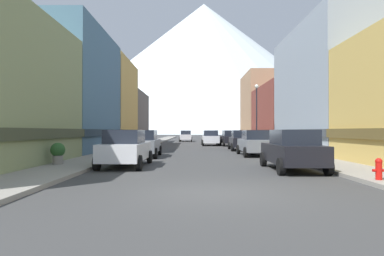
{
  "coord_description": "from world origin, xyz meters",
  "views": [
    {
      "loc": [
        -0.59,
        -9.22,
        1.73
      ],
      "look_at": [
        -0.52,
        43.72,
        2.19
      ],
      "focal_mm": 30.98,
      "sensor_mm": 36.0,
      "label": 1
    }
  ],
  "objects_px": {
    "car_driving_1": "(210,138)",
    "pedestrian_1": "(109,143)",
    "pedestrian_0": "(141,138)",
    "streetlamp_right": "(256,106)",
    "car_right_0": "(292,150)",
    "fire_hydrant_near": "(378,168)",
    "car_driving_0": "(185,136)",
    "potted_plant_0": "(57,152)",
    "car_right_1": "(255,143)",
    "car_left_0": "(125,148)",
    "car_left_1": "(143,143)",
    "car_right_2": "(241,140)",
    "car_right_3": "(230,138)"
  },
  "relations": [
    {
      "from": "car_right_3",
      "to": "car_driving_0",
      "type": "height_order",
      "value": "same"
    },
    {
      "from": "fire_hydrant_near",
      "to": "potted_plant_0",
      "type": "xyz_separation_m",
      "value": [
        -12.45,
        5.08,
        0.19
      ]
    },
    {
      "from": "car_right_1",
      "to": "car_driving_0",
      "type": "distance_m",
      "value": 31.45
    },
    {
      "from": "car_right_3",
      "to": "streetlamp_right",
      "type": "xyz_separation_m",
      "value": [
        1.55,
        -7.79,
        3.09
      ]
    },
    {
      "from": "car_driving_0",
      "to": "potted_plant_0",
      "type": "bearing_deg",
      "value": -98.04
    },
    {
      "from": "pedestrian_0",
      "to": "streetlamp_right",
      "type": "distance_m",
      "value": 13.72
    },
    {
      "from": "car_driving_0",
      "to": "car_left_1",
      "type": "bearing_deg",
      "value": -93.93
    },
    {
      "from": "car_right_3",
      "to": "potted_plant_0",
      "type": "xyz_separation_m",
      "value": [
        -10.8,
        -22.39,
        -0.18
      ]
    },
    {
      "from": "potted_plant_0",
      "to": "car_right_0",
      "type": "bearing_deg",
      "value": -6.98
    },
    {
      "from": "car_right_1",
      "to": "car_right_2",
      "type": "relative_size",
      "value": 0.99
    },
    {
      "from": "car_left_1",
      "to": "car_right_3",
      "type": "xyz_separation_m",
      "value": [
        7.6,
        16.17,
        0.0
      ]
    },
    {
      "from": "car_left_1",
      "to": "car_right_0",
      "type": "height_order",
      "value": "same"
    },
    {
      "from": "car_left_1",
      "to": "pedestrian_1",
      "type": "relative_size",
      "value": 2.67
    },
    {
      "from": "car_right_2",
      "to": "potted_plant_0",
      "type": "xyz_separation_m",
      "value": [
        -10.8,
        -13.77,
        -0.18
      ]
    },
    {
      "from": "car_driving_0",
      "to": "pedestrian_0",
      "type": "bearing_deg",
      "value": -105.34
    },
    {
      "from": "car_right_1",
      "to": "car_driving_1",
      "type": "xyz_separation_m",
      "value": [
        -2.2,
        16.16,
        0.0
      ]
    },
    {
      "from": "pedestrian_0",
      "to": "fire_hydrant_near",
      "type": "bearing_deg",
      "value": -66.06
    },
    {
      "from": "car_right_1",
      "to": "pedestrian_1",
      "type": "xyz_separation_m",
      "value": [
        -10.05,
        -0.38,
        0.02
      ]
    },
    {
      "from": "car_right_3",
      "to": "streetlamp_right",
      "type": "relative_size",
      "value": 0.76
    },
    {
      "from": "car_left_0",
      "to": "car_right_1",
      "type": "xyz_separation_m",
      "value": [
        7.6,
        7.06,
        0.0
      ]
    },
    {
      "from": "car_right_3",
      "to": "fire_hydrant_near",
      "type": "bearing_deg",
      "value": -86.57
    },
    {
      "from": "car_driving_1",
      "to": "potted_plant_0",
      "type": "distance_m",
      "value": 24.94
    },
    {
      "from": "pedestrian_0",
      "to": "streetlamp_right",
      "type": "relative_size",
      "value": 0.3
    },
    {
      "from": "car_left_0",
      "to": "pedestrian_1",
      "type": "height_order",
      "value": "pedestrian_1"
    },
    {
      "from": "car_driving_1",
      "to": "car_driving_0",
      "type": "bearing_deg",
      "value": 102.18
    },
    {
      "from": "pedestrian_1",
      "to": "streetlamp_right",
      "type": "bearing_deg",
      "value": 33.71
    },
    {
      "from": "car_right_3",
      "to": "pedestrian_0",
      "type": "distance_m",
      "value": 10.11
    },
    {
      "from": "potted_plant_0",
      "to": "pedestrian_0",
      "type": "relative_size",
      "value": 0.58
    },
    {
      "from": "car_right_2",
      "to": "streetlamp_right",
      "type": "distance_m",
      "value": 3.55
    },
    {
      "from": "car_right_0",
      "to": "car_right_2",
      "type": "height_order",
      "value": "same"
    },
    {
      "from": "car_driving_1",
      "to": "pedestrian_0",
      "type": "bearing_deg",
      "value": -164.85
    },
    {
      "from": "car_driving_1",
      "to": "pedestrian_1",
      "type": "height_order",
      "value": "pedestrian_1"
    },
    {
      "from": "car_right_0",
      "to": "fire_hydrant_near",
      "type": "height_order",
      "value": "car_right_0"
    },
    {
      "from": "streetlamp_right",
      "to": "car_driving_0",
      "type": "bearing_deg",
      "value": 106.39
    },
    {
      "from": "car_right_1",
      "to": "car_right_3",
      "type": "height_order",
      "value": "same"
    },
    {
      "from": "car_right_3",
      "to": "car_driving_1",
      "type": "distance_m",
      "value": 2.42
    },
    {
      "from": "car_right_2",
      "to": "fire_hydrant_near",
      "type": "relative_size",
      "value": 6.32
    },
    {
      "from": "car_right_3",
      "to": "pedestrian_1",
      "type": "relative_size",
      "value": 2.69
    },
    {
      "from": "car_right_3",
      "to": "fire_hydrant_near",
      "type": "height_order",
      "value": "car_right_3"
    },
    {
      "from": "car_right_3",
      "to": "potted_plant_0",
      "type": "distance_m",
      "value": 24.86
    },
    {
      "from": "potted_plant_0",
      "to": "streetlamp_right",
      "type": "height_order",
      "value": "streetlamp_right"
    },
    {
      "from": "car_left_0",
      "to": "car_right_0",
      "type": "bearing_deg",
      "value": -11.21
    },
    {
      "from": "car_left_1",
      "to": "car_right_3",
      "type": "bearing_deg",
      "value": 64.83
    },
    {
      "from": "car_right_1",
      "to": "car_left_0",
      "type": "bearing_deg",
      "value": -137.1
    },
    {
      "from": "car_right_1",
      "to": "pedestrian_0",
      "type": "relative_size",
      "value": 2.52
    },
    {
      "from": "car_driving_1",
      "to": "streetlamp_right",
      "type": "distance_m",
      "value": 10.05
    },
    {
      "from": "car_left_0",
      "to": "car_right_1",
      "type": "bearing_deg",
      "value": 42.9
    },
    {
      "from": "car_right_2",
      "to": "car_right_0",
      "type": "bearing_deg",
      "value": -90.0
    },
    {
      "from": "car_left_1",
      "to": "car_right_1",
      "type": "height_order",
      "value": "same"
    },
    {
      "from": "car_left_0",
      "to": "car_right_2",
      "type": "height_order",
      "value": "same"
    }
  ]
}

